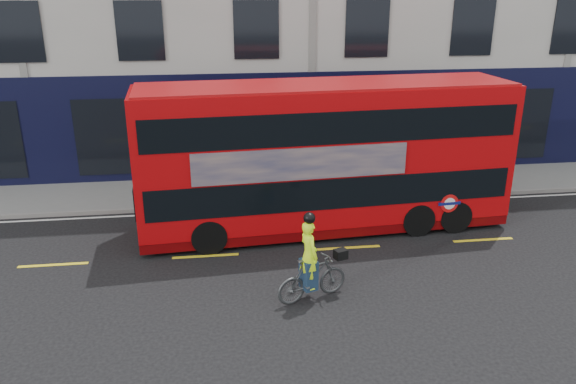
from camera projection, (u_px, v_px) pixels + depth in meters
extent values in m
plane|color=black|center=(362.00, 273.00, 14.42)|extent=(120.00, 120.00, 0.00)
cube|color=gray|center=(317.00, 187.00, 20.45)|extent=(60.00, 3.00, 0.12)
cube|color=slate|center=(325.00, 201.00, 19.05)|extent=(60.00, 0.12, 0.13)
cube|color=black|center=(311.00, 125.00, 21.16)|extent=(50.00, 0.08, 4.00)
cube|color=silver|center=(327.00, 206.00, 18.79)|extent=(58.00, 0.10, 0.01)
cube|color=#B3070A|center=(325.00, 152.00, 16.38)|extent=(10.96, 3.19, 3.89)
cube|color=#590305|center=(324.00, 218.00, 17.10)|extent=(10.96, 3.14, 0.30)
cube|color=black|center=(325.00, 180.00, 16.68)|extent=(10.53, 3.20, 0.89)
cube|color=black|center=(326.00, 118.00, 16.03)|extent=(10.53, 3.20, 0.89)
cube|color=maroon|center=(327.00, 85.00, 15.70)|extent=(10.74, 3.07, 0.08)
cube|color=black|center=(491.00, 169.00, 17.68)|extent=(0.19, 2.21, 0.89)
cube|color=black|center=(499.00, 110.00, 17.04)|extent=(0.19, 2.21, 0.89)
cube|color=black|center=(137.00, 192.00, 15.67)|extent=(0.19, 2.21, 0.89)
cube|color=gray|center=(302.00, 164.00, 15.01)|extent=(5.89, 0.44, 0.89)
cylinder|color=red|center=(450.00, 204.00, 16.34)|extent=(0.55, 0.06, 0.55)
cylinder|color=white|center=(450.00, 204.00, 16.34)|extent=(0.35, 0.04, 0.35)
cube|color=#0C1459|center=(450.00, 204.00, 16.33)|extent=(0.69, 0.07, 0.09)
cylinder|color=black|center=(438.00, 203.00, 17.72)|extent=(1.15, 2.57, 0.98)
cylinder|color=black|center=(403.00, 206.00, 17.50)|extent=(1.15, 2.57, 0.98)
cylinder|color=black|center=(207.00, 221.00, 16.38)|extent=(1.15, 2.57, 0.98)
imported|color=#434648|center=(312.00, 278.00, 13.05)|extent=(1.87, 1.09, 1.08)
imported|color=#CFFF18|center=(309.00, 255.00, 12.79)|extent=(0.57, 0.69, 1.63)
cube|color=black|center=(341.00, 254.00, 13.22)|extent=(0.35, 0.31, 0.23)
cube|color=#1A2F47|center=(309.00, 274.00, 12.96)|extent=(0.43, 0.48, 0.73)
sphere|color=black|center=(309.00, 218.00, 12.48)|extent=(0.27, 0.27, 0.27)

